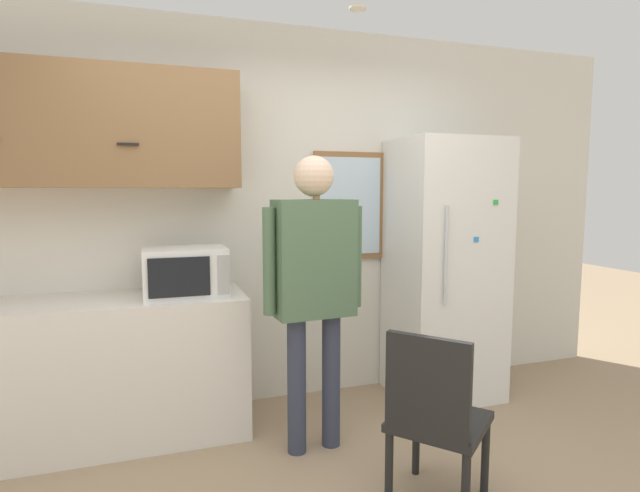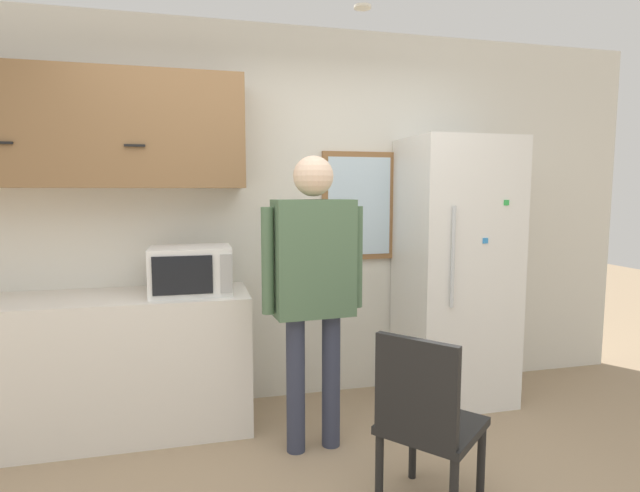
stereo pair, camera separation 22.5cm
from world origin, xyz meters
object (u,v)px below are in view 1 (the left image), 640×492
Objects in this scene: person at (314,273)px; refrigerator at (444,270)px; chair at (434,414)px; microwave at (185,272)px.

person is 1.27m from refrigerator.
person reaches higher than chair.
microwave is at bearing -179.67° from refrigerator.
refrigerator reaches higher than person.
person is 1.95× the size of chair.
refrigerator is (1.17, 0.48, -0.11)m from person.
person is at bearing -157.76° from refrigerator.
chair is (1.05, -1.21, -0.55)m from microwave.
person is 1.01m from chair.
microwave is 0.56× the size of chair.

